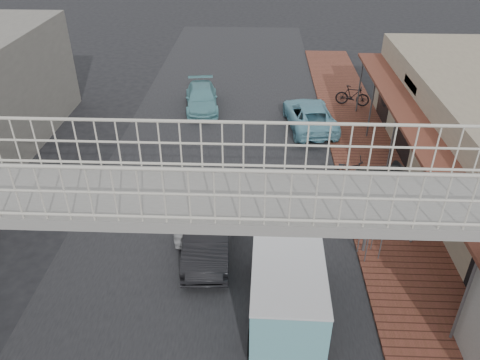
# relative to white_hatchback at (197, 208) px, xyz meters

# --- Properties ---
(ground) EXTENTS (120.00, 120.00, 0.00)m
(ground) POSITION_rel_white_hatchback_xyz_m (0.50, -1.96, -0.62)
(ground) COLOR black
(ground) RESTS_ON ground
(road_strip) EXTENTS (10.00, 60.00, 0.01)m
(road_strip) POSITION_rel_white_hatchback_xyz_m (0.50, -1.96, -0.61)
(road_strip) COLOR black
(road_strip) RESTS_ON ground
(sidewalk) EXTENTS (3.00, 40.00, 0.10)m
(sidewalk) POSITION_rel_white_hatchback_xyz_m (7.00, 1.04, -0.57)
(sidewalk) COLOR brown
(sidewalk) RESTS_ON ground
(footbridge) EXTENTS (16.40, 2.40, 6.34)m
(footbridge) POSITION_rel_white_hatchback_xyz_m (0.50, -5.96, 2.56)
(footbridge) COLOR gray
(footbridge) RESTS_ON ground
(white_hatchback) EXTENTS (1.63, 3.69, 1.24)m
(white_hatchback) POSITION_rel_white_hatchback_xyz_m (0.00, 0.00, 0.00)
(white_hatchback) COLOR silver
(white_hatchback) RESTS_ON ground
(dark_sedan) EXTENTS (1.70, 4.24, 1.37)m
(dark_sedan) POSITION_rel_white_hatchback_xyz_m (0.50, -1.48, 0.07)
(dark_sedan) COLOR black
(dark_sedan) RESTS_ON ground
(angkot_curb) EXTENTS (2.74, 4.89, 1.29)m
(angkot_curb) POSITION_rel_white_hatchback_xyz_m (4.70, 8.17, 0.03)
(angkot_curb) COLOR #74B6C9
(angkot_curb) RESTS_ON ground
(angkot_far) EXTENTS (2.22, 4.33, 1.20)m
(angkot_far) POSITION_rel_white_hatchback_xyz_m (-0.99, 10.29, -0.02)
(angkot_far) COLOR #67AAB2
(angkot_far) RESTS_ON ground
(angkot_van) EXTENTS (2.06, 4.35, 2.11)m
(angkot_van) POSITION_rel_white_hatchback_xyz_m (2.99, -4.26, 0.72)
(angkot_van) COLOR black
(angkot_van) RESTS_ON ground
(motorcycle_near) EXTENTS (1.90, 0.70, 0.99)m
(motorcycle_near) POSITION_rel_white_hatchback_xyz_m (5.80, 3.00, -0.02)
(motorcycle_near) COLOR black
(motorcycle_near) RESTS_ON sidewalk
(motorcycle_far) EXTENTS (1.92, 0.98, 1.11)m
(motorcycle_far) POSITION_rel_white_hatchback_xyz_m (7.27, 10.86, 0.04)
(motorcycle_far) COLOR black
(motorcycle_far) RESTS_ON sidewalk
(street_clock) EXTENTS (0.72, 0.66, 2.77)m
(street_clock) POSITION_rel_white_hatchback_xyz_m (5.80, -1.71, 1.78)
(street_clock) COLOR #59595B
(street_clock) RESTS_ON sidewalk
(arrow_sign) EXTENTS (1.97, 1.26, 3.36)m
(arrow_sign) POSITION_rel_white_hatchback_xyz_m (6.52, -1.43, 2.19)
(arrow_sign) COLOR #59595B
(arrow_sign) RESTS_ON sidewalk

